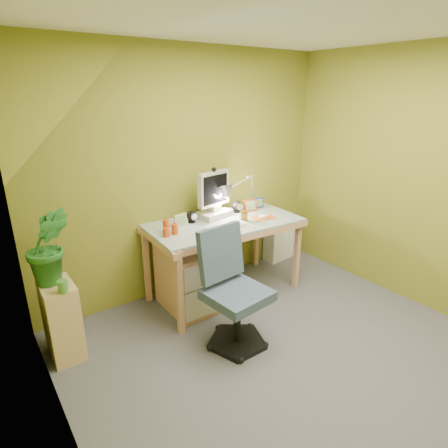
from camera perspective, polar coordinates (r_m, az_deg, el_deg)
floor at (r=3.15m, az=11.38°, el=-20.06°), size 3.20×3.20×0.01m
ceiling at (r=2.47m, az=15.61°, el=28.70°), size 3.20×3.20×0.01m
wall_back at (r=3.76m, az=-5.38°, el=7.54°), size 3.20×0.01×2.40m
wall_left at (r=1.78m, az=-23.98°, el=-8.33°), size 0.01×3.20×2.40m
wall_right at (r=3.88m, az=29.21°, el=5.48°), size 0.01×3.20×2.40m
slope_ceiling at (r=1.80m, az=-7.59°, el=15.18°), size 1.10×3.20×1.10m
desk at (r=3.77m, az=0.06°, el=-5.27°), size 1.51×0.82×0.79m
monitor at (r=3.69m, az=-1.58°, el=4.84°), size 0.40×0.28×0.50m
speaker_left at (r=3.59m, az=-4.93°, el=1.14°), size 0.10×0.10×0.12m
speaker_right at (r=3.88m, az=1.92°, el=2.71°), size 0.12×0.12×0.13m
keyboard at (r=3.47m, az=0.33°, el=-0.33°), size 0.41×0.14×0.02m
mousepad at (r=3.75m, az=6.04°, el=0.97°), size 0.25×0.21×0.01m
mouse at (r=3.74m, az=6.05°, el=1.20°), size 0.12×0.08×0.04m
amber_tumbler at (r=3.65m, az=3.08°, el=1.26°), size 0.07×0.07×0.09m
candle_cluster at (r=3.32m, az=-8.49°, el=-0.56°), size 0.17×0.15×0.12m
photo_frame_red at (r=3.94m, az=4.01°, el=2.88°), size 0.15×0.04×0.12m
photo_frame_blue at (r=4.06m, az=5.17°, el=3.24°), size 0.13×0.05×0.11m
photo_frame_green at (r=3.52m, az=-6.58°, el=0.62°), size 0.13×0.04×0.11m
desk_lamp at (r=3.95m, az=3.86°, el=6.07°), size 0.53×0.29×0.54m
side_ledge at (r=3.24m, az=-23.47°, el=-13.31°), size 0.23×0.36×0.62m
potted_plant at (r=3.02m, az=-25.16°, el=-3.01°), size 0.34×0.29×0.59m
green_cup at (r=2.94m, az=-23.35°, el=-8.74°), size 0.08×0.08×0.09m
task_chair at (r=3.01m, az=2.08°, el=-10.55°), size 0.57×0.57×0.94m
radiator at (r=4.70m, az=8.60°, el=-2.64°), size 0.45×0.22×0.44m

